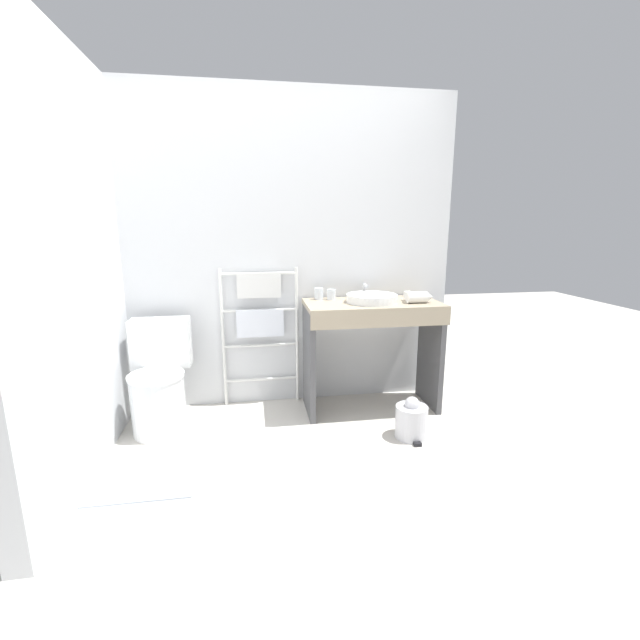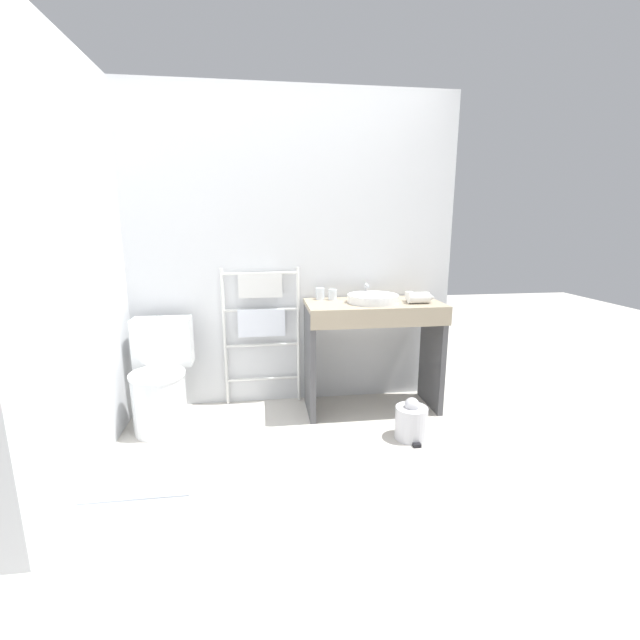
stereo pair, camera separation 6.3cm
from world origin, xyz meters
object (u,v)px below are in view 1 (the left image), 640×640
at_px(cup_near_edge, 331,295).
at_px(trash_bin, 411,420).
at_px(toilet, 159,384).
at_px(hair_dryer, 418,297).
at_px(towel_radiator, 260,315).
at_px(sink_basin, 372,298).
at_px(cup_near_wall, 319,294).

height_order(cup_near_edge, trash_bin, cup_near_edge).
height_order(toilet, hair_dryer, hair_dryer).
height_order(toilet, trash_bin, toilet).
height_order(towel_radiator, cup_near_edge, towel_radiator).
distance_m(sink_basin, cup_near_wall, 0.41).
distance_m(cup_near_wall, cup_near_edge, 0.10).
xyz_separation_m(cup_near_edge, trash_bin, (0.43, -0.64, -0.76)).
xyz_separation_m(sink_basin, cup_near_edge, (-0.28, 0.15, 0.01)).
bearing_deg(sink_basin, cup_near_edge, 151.37).
xyz_separation_m(cup_near_wall, trash_bin, (0.52, -0.68, -0.77)).
relative_size(towel_radiator, trash_bin, 3.76).
bearing_deg(toilet, sink_basin, 2.68).
bearing_deg(hair_dryer, towel_radiator, 165.53).
distance_m(towel_radiator, cup_near_edge, 0.57).
distance_m(sink_basin, hair_dryer, 0.34).
distance_m(cup_near_edge, trash_bin, 1.09).
height_order(toilet, cup_near_wall, cup_near_wall).
bearing_deg(cup_near_wall, hair_dryer, -19.95).
bearing_deg(sink_basin, cup_near_wall, 153.41).
bearing_deg(cup_near_edge, towel_radiator, 171.96).
distance_m(towel_radiator, trash_bin, 1.35).
relative_size(toilet, trash_bin, 2.64).
xyz_separation_m(towel_radiator, sink_basin, (0.82, -0.23, 0.15)).
height_order(toilet, cup_near_edge, cup_near_edge).
bearing_deg(cup_near_edge, hair_dryer, -19.95).
distance_m(sink_basin, trash_bin, 0.91).
distance_m(towel_radiator, sink_basin, 0.86).
relative_size(cup_near_edge, hair_dryer, 0.40).
height_order(hair_dryer, trash_bin, hair_dryer).
bearing_deg(hair_dryer, sink_basin, 168.16).
height_order(sink_basin, trash_bin, sink_basin).
relative_size(toilet, towel_radiator, 0.70).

